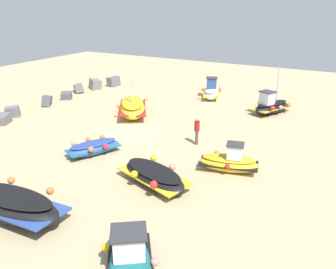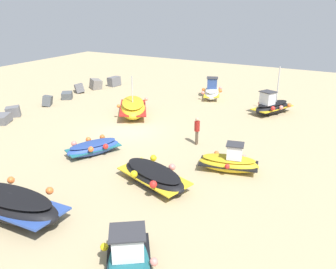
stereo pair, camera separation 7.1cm
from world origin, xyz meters
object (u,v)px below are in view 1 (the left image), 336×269
object	(u,v)px
fishing_boat_3	(130,264)
fishing_boat_7	(229,162)
fishing_boat_1	(271,106)
fishing_boat_2	(93,148)
fishing_boat_6	(211,92)
fishing_boat_0	(11,204)
fishing_boat_4	(133,108)
fishing_boat_5	(154,176)
person_walking	(197,129)

from	to	relation	value
fishing_boat_3	fishing_boat_7	size ratio (longest dim) A/B	1.12
fishing_boat_1	fishing_boat_2	size ratio (longest dim) A/B	1.15
fishing_boat_6	fishing_boat_2	bearing A→B (deg)	154.37
fishing_boat_2	fishing_boat_6	world-z (taller)	fishing_boat_6
fishing_boat_0	fishing_boat_6	size ratio (longest dim) A/B	1.36
fishing_boat_3	fishing_boat_6	xyz separation A→B (m)	(21.44, 6.10, 0.09)
fishing_boat_0	fishing_boat_2	size ratio (longest dim) A/B	1.47
fishing_boat_2	fishing_boat_4	world-z (taller)	fishing_boat_4
fishing_boat_0	fishing_boat_6	xyz separation A→B (m)	(21.06, 0.16, -0.02)
fishing_boat_1	fishing_boat_5	size ratio (longest dim) A/B	0.90
person_walking	fishing_boat_3	bearing A→B (deg)	-84.58
fishing_boat_3	fishing_boat_4	xyz separation A→B (m)	(13.76, 9.31, 0.13)
fishing_boat_1	person_walking	size ratio (longest dim) A/B	2.23
fishing_boat_3	fishing_boat_4	size ratio (longest dim) A/B	0.77
fishing_boat_0	fishing_boat_3	bearing A→B (deg)	-6.71
fishing_boat_2	fishing_boat_4	xyz separation A→B (m)	(7.00, 2.12, 0.21)
fishing_boat_3	fishing_boat_0	bearing A→B (deg)	50.87
person_walking	fishing_boat_7	bearing A→B (deg)	-48.20
fishing_boat_1	fishing_boat_5	bearing A→B (deg)	15.93
fishing_boat_0	fishing_boat_5	size ratio (longest dim) A/B	1.15
fishing_boat_1	person_walking	distance (m)	8.76
person_walking	fishing_boat_0	bearing A→B (deg)	-115.59
fishing_boat_2	fishing_boat_7	bearing A→B (deg)	-51.30
fishing_boat_6	fishing_boat_4	bearing A→B (deg)	135.95
fishing_boat_1	fishing_boat_3	xyz separation A→B (m)	(-19.32, -0.29, -0.12)
fishing_boat_0	fishing_boat_3	size ratio (longest dim) A/B	1.33
fishing_boat_3	fishing_boat_2	bearing A→B (deg)	11.29
fishing_boat_1	fishing_boat_6	bearing A→B (deg)	-85.36
person_walking	fishing_boat_6	bearing A→B (deg)	99.36
fishing_boat_1	fishing_boat_7	world-z (taller)	fishing_boat_1
fishing_boat_0	fishing_boat_1	size ratio (longest dim) A/B	1.28
fishing_boat_2	fishing_boat_5	world-z (taller)	fishing_boat_5
fishing_boat_0	person_walking	distance (m)	11.03
fishing_boat_1	fishing_boat_4	distance (m)	10.60
fishing_boat_0	fishing_boat_6	world-z (taller)	fishing_boat_6
fishing_boat_1	fishing_boat_4	xyz separation A→B (m)	(-5.56, 9.02, 0.01)
fishing_boat_4	fishing_boat_3	bearing A→B (deg)	-179.79
fishing_boat_2	fishing_boat_5	bearing A→B (deg)	-79.80
fishing_boat_3	person_walking	bearing A→B (deg)	-21.53
fishing_boat_6	fishing_boat_7	world-z (taller)	fishing_boat_6
fishing_boat_5	fishing_boat_6	distance (m)	16.41
fishing_boat_3	fishing_boat_6	distance (m)	22.30
fishing_boat_5	fishing_boat_7	size ratio (longest dim) A/B	1.30
fishing_boat_6	fishing_boat_3	bearing A→B (deg)	174.47
fishing_boat_2	fishing_boat_5	size ratio (longest dim) A/B	0.78
fishing_boat_6	fishing_boat_0	bearing A→B (deg)	159.02
fishing_boat_0	fishing_boat_2	xyz separation A→B (m)	(6.38, 1.24, -0.20)
fishing_boat_1	fishing_boat_2	bearing A→B (deg)	-4.09
fishing_boat_2	person_walking	bearing A→B (deg)	-21.56
person_walking	fishing_boat_4	bearing A→B (deg)	148.15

